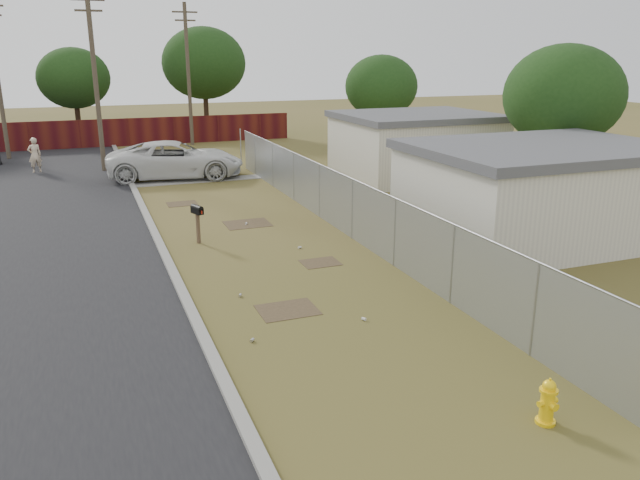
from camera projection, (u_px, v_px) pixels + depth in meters
name	position (u px, v px, depth m)	size (l,w,h in m)	color
ground	(262.00, 248.00, 19.72)	(120.00, 120.00, 0.00)	brown
street	(41.00, 209.00, 24.59)	(15.10, 60.00, 0.12)	black
chainlink_fence	(341.00, 208.00, 21.48)	(0.10, 27.06, 2.02)	gray
privacy_fence	(63.00, 135.00, 39.74)	(30.00, 0.12, 1.80)	#4C1610
utility_poles	(98.00, 75.00, 35.58)	(12.60, 8.24, 9.00)	brown
houses	(469.00, 164.00, 25.40)	(9.30, 17.24, 3.10)	beige
horizon_trees	(171.00, 74.00, 39.73)	(33.32, 31.94, 7.78)	#352318
fire_hydrant	(548.00, 402.00, 10.30)	(0.38, 0.38, 0.83)	yellow
mailbox	(197.00, 213.00, 19.96)	(0.36, 0.55, 1.27)	brown
pickup_truck	(176.00, 160.00, 30.52)	(3.00, 6.51, 1.81)	silver
pedestrian	(35.00, 155.00, 31.90)	(0.66, 0.43, 1.80)	beige
scattered_litter	(278.00, 276.00, 17.11)	(3.25, 9.41, 0.07)	beige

